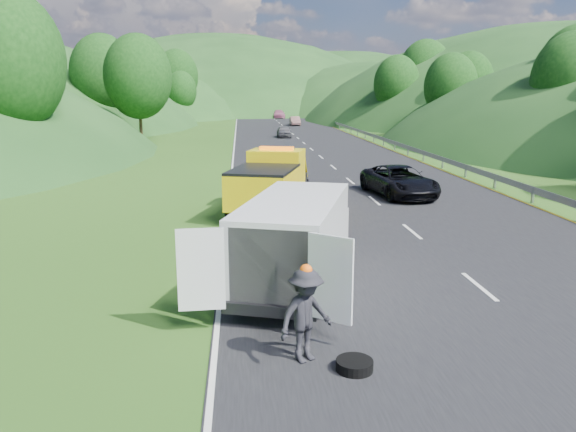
{
  "coord_description": "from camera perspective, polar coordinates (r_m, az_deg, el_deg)",
  "views": [
    {
      "loc": [
        -3.31,
        -15.77,
        5.15
      ],
      "look_at": [
        -1.86,
        1.33,
        1.3
      ],
      "focal_mm": 35.0,
      "sensor_mm": 36.0,
      "label": 1
    }
  ],
  "objects": [
    {
      "name": "passing_suv",
      "position": [
        28.54,
        11.18,
        2.01
      ],
      "size": [
        3.21,
        5.62,
        1.48
      ],
      "primitive_type": "imported",
      "rotation": [
        0.0,
        0.0,
        0.15
      ],
      "color": "black",
      "rests_on": "ground"
    },
    {
      "name": "guardrail",
      "position": [
        69.8,
        6.49,
        8.34
      ],
      "size": [
        0.06,
        140.0,
        1.52
      ],
      "primitive_type": "cube",
      "color": "gray",
      "rests_on": "ground"
    },
    {
      "name": "tree_line_left",
      "position": [
        77.55,
        -16.67,
        8.32
      ],
      "size": [
        14.0,
        140.0,
        14.0
      ],
      "primitive_type": null,
      "color": "#225619",
      "rests_on": "ground"
    },
    {
      "name": "child",
      "position": [
        15.22,
        -1.87,
        -7.15
      ],
      "size": [
        0.6,
        0.53,
        1.04
      ],
      "primitive_type": "imported",
      "rotation": [
        0.0,
        0.0,
        -0.3
      ],
      "color": "tan",
      "rests_on": "ground"
    },
    {
      "name": "woman",
      "position": [
        18.09,
        -3.32,
        -3.92
      ],
      "size": [
        0.57,
        0.71,
        1.76
      ],
      "primitive_type": "imported",
      "rotation": [
        0.0,
        0.0,
        1.41
      ],
      "color": "white",
      "rests_on": "ground"
    },
    {
      "name": "tree_line_right",
      "position": [
        80.37,
        14.45,
        8.58
      ],
      "size": [
        14.0,
        140.0,
        14.0
      ],
      "primitive_type": null,
      "color": "#225619",
      "rests_on": "ground"
    },
    {
      "name": "road_surface",
      "position": [
        56.36,
        1.63,
        7.41
      ],
      "size": [
        14.0,
        200.0,
        0.02
      ],
      "primitive_type": "cube",
      "color": "black",
      "rests_on": "ground"
    },
    {
      "name": "dist_car_b",
      "position": [
        84.98,
        0.71,
        9.17
      ],
      "size": [
        1.39,
        4.0,
        1.32
      ],
      "primitive_type": "imported",
      "color": "brown",
      "rests_on": "ground"
    },
    {
      "name": "hills_backdrop",
      "position": [
        150.87,
        -1.12,
        10.69
      ],
      "size": [
        201.0,
        288.6,
        44.0
      ],
      "primitive_type": null,
      "color": "#2D5B23",
      "rests_on": "ground"
    },
    {
      "name": "worker",
      "position": [
        11.29,
        1.78,
        -14.51
      ],
      "size": [
        1.39,
        1.23,
        1.86
      ],
      "primitive_type": "imported",
      "rotation": [
        0.0,
        0.0,
        0.57
      ],
      "color": "black",
      "rests_on": "ground"
    },
    {
      "name": "spare_tire",
      "position": [
        11.0,
        6.75,
        -15.36
      ],
      "size": [
        0.7,
        0.7,
        0.2
      ],
      "primitive_type": "cylinder",
      "color": "black",
      "rests_on": "ground"
    },
    {
      "name": "ground",
      "position": [
        16.91,
        6.71,
        -5.17
      ],
      "size": [
        320.0,
        320.0,
        0.0
      ],
      "primitive_type": "plane",
      "color": "#38661E",
      "rests_on": "ground"
    },
    {
      "name": "dist_car_a",
      "position": [
        63.35,
        -0.41,
        7.99
      ],
      "size": [
        1.51,
        3.75,
        1.28
      ],
      "primitive_type": "imported",
      "color": "#49474C",
      "rests_on": "ground"
    },
    {
      "name": "white_van",
      "position": [
        14.85,
        0.79,
        -2.12
      ],
      "size": [
        4.76,
        7.34,
        2.42
      ],
      "rotation": [
        0.0,
        0.0,
        -0.29
      ],
      "color": "black",
      "rests_on": "ground"
    },
    {
      "name": "dist_car_c",
      "position": [
        107.45,
        -0.93,
        9.9
      ],
      "size": [
        2.14,
        5.25,
        1.52
      ],
      "primitive_type": "imported",
      "color": "#A45272",
      "rests_on": "ground"
    },
    {
      "name": "suitcase",
      "position": [
        17.84,
        -9.2,
        -3.42
      ],
      "size": [
        0.37,
        0.28,
        0.53
      ],
      "primitive_type": "cube",
      "rotation": [
        0.0,
        0.0,
        -0.33
      ],
      "color": "#534F3E",
      "rests_on": "ground"
    },
    {
      "name": "tow_truck",
      "position": [
        24.0,
        -1.76,
        3.49
      ],
      "size": [
        3.97,
        6.72,
        2.72
      ],
      "rotation": [
        0.0,
        0.0,
        -0.28
      ],
      "color": "black",
      "rests_on": "ground"
    }
  ]
}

